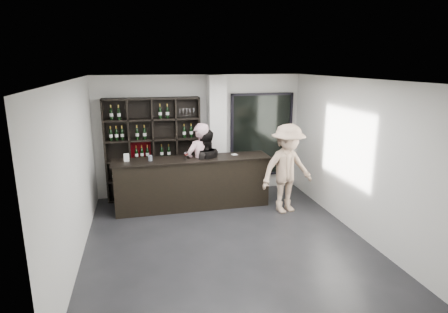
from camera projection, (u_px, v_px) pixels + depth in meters
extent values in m
cube|color=black|center=(226.00, 240.00, 6.89)|extent=(5.00, 5.50, 0.01)
cube|color=silver|center=(217.00, 137.00, 8.95)|extent=(0.40, 0.40, 2.90)
cube|color=black|center=(262.00, 135.00, 9.43)|extent=(1.60, 0.08, 2.10)
cube|color=black|center=(262.00, 135.00, 9.43)|extent=(1.48, 0.02, 1.98)
cube|color=black|center=(193.00, 184.00, 8.33)|extent=(3.36, 0.63, 1.10)
cube|color=black|center=(192.00, 159.00, 8.20)|extent=(3.44, 0.71, 0.03)
imported|color=#CB9CA3|center=(201.00, 165.00, 8.38)|extent=(0.81, 0.69, 1.89)
imported|color=black|center=(205.00, 168.00, 8.41)|extent=(0.91, 0.74, 1.75)
imported|color=tan|center=(287.00, 169.00, 7.99)|extent=(1.38, 1.00, 1.93)
cylinder|color=#AEBCCE|center=(150.00, 158.00, 7.97)|extent=(0.09, 0.09, 0.12)
cube|color=white|center=(234.00, 154.00, 8.49)|extent=(0.14, 0.14, 0.02)
cube|color=white|center=(126.00, 157.00, 7.93)|extent=(0.11, 0.06, 0.17)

